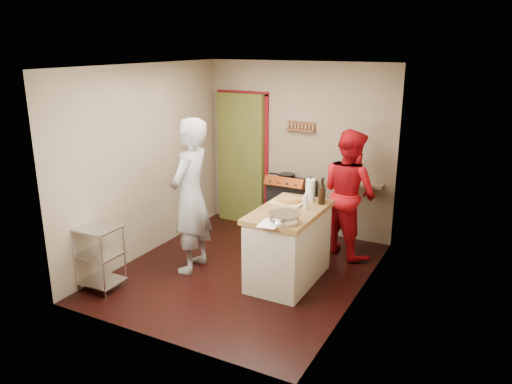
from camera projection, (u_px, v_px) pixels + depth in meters
floor at (243, 271)px, 6.50m from camera, size 3.50×3.50×0.00m
back_wall at (262, 155)px, 7.96m from camera, size 3.00×0.44×2.60m
left_wall at (146, 162)px, 6.79m from camera, size 0.04×3.50×2.60m
right_wall at (362, 191)px, 5.45m from camera, size 0.04×3.50×2.60m
ceiling at (241, 65)px, 5.74m from camera, size 3.00×3.50×0.02m
stove at (291, 208)px, 7.55m from camera, size 0.60×0.63×1.00m
wire_shelving at (100, 255)px, 5.92m from camera, size 0.48×0.40×0.80m
island at (289, 243)px, 6.12m from camera, size 0.73×1.34×1.24m
person_stripe at (190, 196)px, 6.30m from camera, size 0.56×0.78×1.99m
person_red at (349, 193)px, 6.81m from camera, size 1.08×1.02×1.76m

